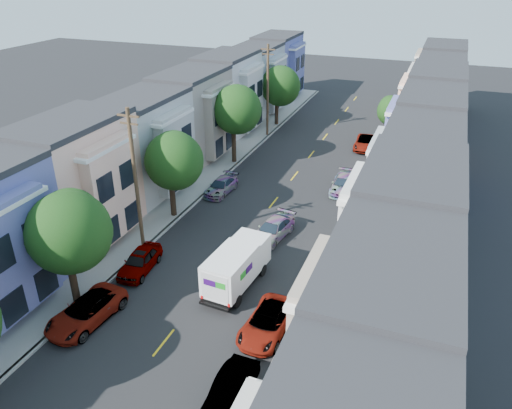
# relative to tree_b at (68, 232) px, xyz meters

# --- Properties ---
(ground) EXTENTS (160.00, 160.00, 0.00)m
(ground) POSITION_rel_tree_b_xyz_m (6.30, 4.78, -4.87)
(ground) COLOR black
(ground) RESTS_ON ground
(road_slab) EXTENTS (12.00, 70.00, 0.02)m
(road_slab) POSITION_rel_tree_b_xyz_m (6.30, 19.78, -4.86)
(road_slab) COLOR black
(road_slab) RESTS_ON ground
(curb_left) EXTENTS (0.30, 70.00, 0.15)m
(curb_left) POSITION_rel_tree_b_xyz_m (0.25, 19.78, -4.80)
(curb_left) COLOR gray
(curb_left) RESTS_ON ground
(curb_right) EXTENTS (0.30, 70.00, 0.15)m
(curb_right) POSITION_rel_tree_b_xyz_m (12.35, 19.78, -4.80)
(curb_right) COLOR gray
(curb_right) RESTS_ON ground
(sidewalk_left) EXTENTS (2.60, 70.00, 0.15)m
(sidewalk_left) POSITION_rel_tree_b_xyz_m (-1.05, 19.78, -4.80)
(sidewalk_left) COLOR gray
(sidewalk_left) RESTS_ON ground
(sidewalk_right) EXTENTS (2.60, 70.00, 0.15)m
(sidewalk_right) POSITION_rel_tree_b_xyz_m (13.65, 19.78, -4.80)
(sidewalk_right) COLOR gray
(sidewalk_right) RESTS_ON ground
(centerline) EXTENTS (0.12, 70.00, 0.01)m
(centerline) POSITION_rel_tree_b_xyz_m (6.30, 19.78, -4.87)
(centerline) COLOR gold
(centerline) RESTS_ON ground
(townhouse_row_left) EXTENTS (5.00, 70.00, 8.50)m
(townhouse_row_left) POSITION_rel_tree_b_xyz_m (-4.85, 19.78, -4.87)
(townhouse_row_left) COLOR #9EA5AB
(townhouse_row_left) RESTS_ON ground
(townhouse_row_right) EXTENTS (5.00, 70.00, 8.50)m
(townhouse_row_right) POSITION_rel_tree_b_xyz_m (17.45, 19.78, -4.87)
(townhouse_row_right) COLOR #9EA5AB
(townhouse_row_right) RESTS_ON ground
(tree_b) EXTENTS (4.70, 4.70, 7.24)m
(tree_b) POSITION_rel_tree_b_xyz_m (0.00, 0.00, 0.00)
(tree_b) COLOR black
(tree_b) RESTS_ON ground
(tree_c) EXTENTS (4.45, 4.45, 6.99)m
(tree_c) POSITION_rel_tree_b_xyz_m (-0.00, 11.71, -0.13)
(tree_c) COLOR black
(tree_c) RESTS_ON ground
(tree_d) EXTENTS (4.70, 4.70, 7.80)m
(tree_d) POSITION_rel_tree_b_xyz_m (-0.00, 23.88, 0.55)
(tree_d) COLOR black
(tree_d) RESTS_ON ground
(tree_e) EXTENTS (4.70, 4.70, 7.15)m
(tree_e) POSITION_rel_tree_b_xyz_m (0.00, 36.93, -0.09)
(tree_e) COLOR black
(tree_e) RESTS_ON ground
(tree_far_r) EXTENTS (3.10, 3.10, 5.34)m
(tree_far_r) POSITION_rel_tree_b_xyz_m (13.20, 34.63, -1.13)
(tree_far_r) COLOR black
(tree_far_r) RESTS_ON ground
(utility_pole_near) EXTENTS (1.60, 0.26, 10.00)m
(utility_pole_near) POSITION_rel_tree_b_xyz_m (0.00, 6.78, 0.28)
(utility_pole_near) COLOR #42301E
(utility_pole_near) RESTS_ON ground
(utility_pole_far) EXTENTS (1.60, 0.26, 10.00)m
(utility_pole_far) POSITION_rel_tree_b_xyz_m (0.00, 32.78, 0.28)
(utility_pole_far) COLOR #42301E
(utility_pole_far) RESTS_ON ground
(fedex_truck) EXTENTS (2.16, 5.61, 2.69)m
(fedex_truck) POSITION_rel_tree_b_xyz_m (7.98, 4.94, -3.37)
(fedex_truck) COLOR silver
(fedex_truck) RESTS_ON ground
(lead_sedan) EXTENTS (2.57, 4.68, 1.33)m
(lead_sedan) POSITION_rel_tree_b_xyz_m (8.11, 11.35, -4.21)
(lead_sedan) COLOR black
(lead_sedan) RESTS_ON ground
(parked_left_b) EXTENTS (2.79, 5.18, 1.38)m
(parked_left_b) POSITION_rel_tree_b_xyz_m (1.40, -1.22, -4.18)
(parked_left_b) COLOR #0A1E3C
(parked_left_b) RESTS_ON ground
(parked_left_c) EXTENTS (2.07, 4.45, 1.40)m
(parked_left_c) POSITION_rel_tree_b_xyz_m (1.40, 4.25, -4.17)
(parked_left_c) COLOR gray
(parked_left_c) RESTS_ON ground
(parked_left_d) EXTENTS (1.91, 4.19, 1.23)m
(parked_left_d) POSITION_rel_tree_b_xyz_m (1.40, 17.03, -4.26)
(parked_left_d) COLOR #3E1A0E
(parked_left_d) RESTS_ON ground
(parked_right_a) EXTENTS (1.49, 4.05, 1.34)m
(parked_right_a) POSITION_rel_tree_b_xyz_m (11.20, -3.54, -4.20)
(parked_right_a) COLOR #343436
(parked_right_a) RESTS_ON ground
(parked_right_b) EXTENTS (2.40, 4.81, 1.31)m
(parked_right_b) POSITION_rel_tree_b_xyz_m (11.20, 1.57, -4.22)
(parked_right_b) COLOR white
(parked_right_b) RESTS_ON ground
(parked_right_c) EXTENTS (2.05, 4.49, 1.32)m
(parked_right_c) POSITION_rel_tree_b_xyz_m (11.20, 21.16, -4.21)
(parked_right_c) COLOR black
(parked_right_c) RESTS_ON ground
(parked_right_d) EXTENTS (2.37, 4.80, 1.31)m
(parked_right_d) POSITION_rel_tree_b_xyz_m (11.20, 32.55, -4.22)
(parked_right_d) COLOR black
(parked_right_d) RESTS_ON ground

